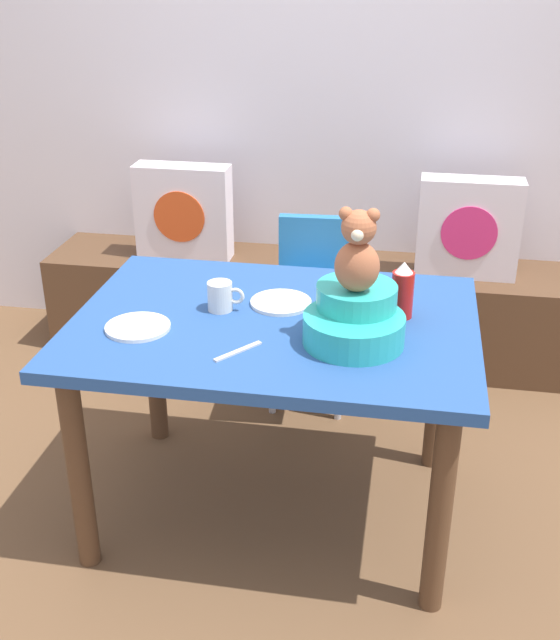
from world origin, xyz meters
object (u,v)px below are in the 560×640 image
object	(u,v)px
highchair	(312,288)
ketchup_bottle	(402,291)
pillow_floral_left	(184,212)
dinner_plate_near	(138,327)
dinner_plate_far	(282,302)
coffee_mug	(221,296)
teddy_bear	(358,253)
pillow_floral_right	(468,228)
infant_seat_teal	(355,318)
dining_table	(275,349)

from	to	relation	value
highchair	ketchup_bottle	bearing A→B (deg)	-61.07
pillow_floral_left	dinner_plate_near	size ratio (longest dim) A/B	2.20
pillow_floral_left	dinner_plate_far	xyz separation A→B (m)	(0.65, -1.07, 0.07)
coffee_mug	dinner_plate_far	distance (m)	0.21
teddy_bear	dinner_plate_near	size ratio (longest dim) A/B	1.25
pillow_floral_right	highchair	xyz separation A→B (m)	(-0.63, -0.42, -0.16)
highchair	dinner_plate_near	world-z (taller)	highchair
infant_seat_teal	dinner_plate_near	world-z (taller)	infant_seat_teal
pillow_floral_left	coffee_mug	size ratio (longest dim) A/B	3.67
dinner_plate_near	dinner_plate_far	distance (m)	0.48
highchair	dinner_plate_near	bearing A→B (deg)	-114.56
pillow_floral_left	ketchup_bottle	size ratio (longest dim) A/B	2.38
dining_table	dinner_plate_far	distance (m)	0.16
highchair	coffee_mug	distance (m)	0.80
dining_table	ketchup_bottle	world-z (taller)	ketchup_bottle
dining_table	teddy_bear	world-z (taller)	teddy_bear
teddy_bear	ketchup_bottle	bearing A→B (deg)	55.23
ketchup_bottle	coffee_mug	distance (m)	0.58
highchair	pillow_floral_left	bearing A→B (deg)	147.88
dining_table	infant_seat_teal	bearing A→B (deg)	-21.07
infant_seat_teal	dinner_plate_near	size ratio (longest dim) A/B	1.65
dinner_plate_far	dinner_plate_near	bearing A→B (deg)	-147.57
dining_table	teddy_bear	bearing A→B (deg)	-21.17
pillow_floral_left	highchair	distance (m)	0.80
highchair	pillow_floral_right	bearing A→B (deg)	33.24
dining_table	dinner_plate_far	world-z (taller)	dinner_plate_far
coffee_mug	pillow_floral_left	bearing A→B (deg)	112.14
pillow_floral_left	teddy_bear	xyz separation A→B (m)	(0.91, -1.28, 0.34)
pillow_floral_left	teddy_bear	world-z (taller)	teddy_bear
dinner_plate_near	coffee_mug	bearing A→B (deg)	39.45
dinner_plate_near	dinner_plate_far	world-z (taller)	same
pillow_floral_right	highchair	world-z (taller)	pillow_floral_right
highchair	ketchup_bottle	world-z (taller)	ketchup_bottle
dining_table	coffee_mug	size ratio (longest dim) A/B	10.55
pillow_floral_left	infant_seat_teal	size ratio (longest dim) A/B	1.33
pillow_floral_left	highchair	size ratio (longest dim) A/B	0.56
dining_table	dinner_plate_near	xyz separation A→B (m)	(-0.40, -0.14, 0.11)
dining_table	infant_seat_teal	world-z (taller)	infant_seat_teal
pillow_floral_right	teddy_bear	xyz separation A→B (m)	(-0.39, -1.28, 0.34)
dining_table	dinner_plate_far	bearing A→B (deg)	88.12
teddy_bear	pillow_floral_right	bearing A→B (deg)	73.07
pillow_floral_right	coffee_mug	bearing A→B (deg)	-125.98
infant_seat_teal	coffee_mug	bearing A→B (deg)	162.42
ketchup_bottle	dinner_plate_near	size ratio (longest dim) A/B	0.92
teddy_bear	coffee_mug	world-z (taller)	teddy_bear
dinner_plate_far	pillow_floral_right	bearing A→B (deg)	58.84
ketchup_bottle	highchair	bearing A→B (deg)	118.93
ketchup_bottle	dinner_plate_near	distance (m)	0.83
pillow_floral_right	ketchup_bottle	world-z (taller)	ketchup_bottle
teddy_bear	dinner_plate_far	size ratio (longest dim) A/B	1.25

